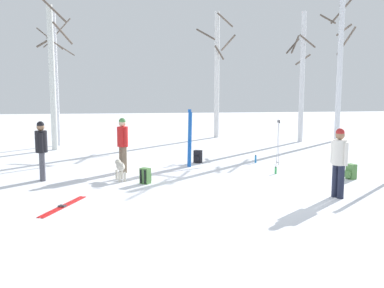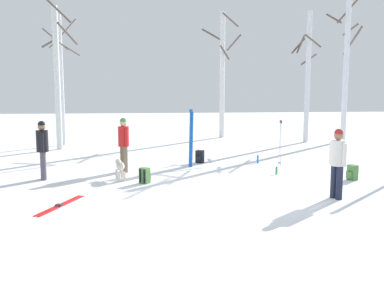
{
  "view_description": "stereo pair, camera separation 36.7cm",
  "coord_description": "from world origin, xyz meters",
  "views": [
    {
      "loc": [
        -2.12,
        -10.95,
        2.83
      ],
      "look_at": [
        -0.66,
        2.11,
        1.0
      ],
      "focal_mm": 42.0,
      "sensor_mm": 36.0,
      "label": 1
    },
    {
      "loc": [
        -1.76,
        -10.99,
        2.83
      ],
      "look_at": [
        -0.66,
        2.11,
        1.0
      ],
      "focal_mm": 42.0,
      "sensor_mm": 36.0,
      "label": 2
    }
  ],
  "objects": [
    {
      "name": "ground_plane",
      "position": [
        0.0,
        0.0,
        0.0
      ],
      "size": [
        60.0,
        60.0,
        0.0
      ],
      "primitive_type": "plane",
      "color": "white"
    },
    {
      "name": "person_0",
      "position": [
        -2.73,
        3.09,
        0.98
      ],
      "size": [
        0.34,
        0.47,
        1.72
      ],
      "color": "#72604C",
      "rests_on": "ground_plane"
    },
    {
      "name": "person_1",
      "position": [
        -5.0,
        2.16,
        0.98
      ],
      "size": [
        0.34,
        0.51,
        1.72
      ],
      "color": "#4C4C56",
      "rests_on": "ground_plane"
    },
    {
      "name": "person_2",
      "position": [
        2.63,
        -0.66,
        0.98
      ],
      "size": [
        0.34,
        0.49,
        1.72
      ],
      "color": "#1E2338",
      "rests_on": "ground_plane"
    },
    {
      "name": "dog",
      "position": [
        -2.77,
        1.95,
        0.39
      ],
      "size": [
        0.36,
        0.88,
        0.57
      ],
      "color": "beige",
      "rests_on": "ground_plane"
    },
    {
      "name": "ski_pair_planted_1",
      "position": [
        -0.56,
        3.74,
        0.96
      ],
      "size": [
        0.16,
        0.1,
        1.93
      ],
      "color": "blue",
      "rests_on": "ground_plane"
    },
    {
      "name": "ski_pair_lying_0",
      "position": [
        -3.94,
        -0.75,
        0.01
      ],
      "size": [
        0.83,
        1.76,
        0.05
      ],
      "color": "red",
      "rests_on": "ground_plane"
    },
    {
      "name": "ski_poles_0",
      "position": [
        2.51,
        3.85,
        0.82
      ],
      "size": [
        0.07,
        0.26,
        1.54
      ],
      "color": "#B2B2BC",
      "rests_on": "ground_plane"
    },
    {
      "name": "backpack_0",
      "position": [
        -0.19,
        4.49,
        0.21
      ],
      "size": [
        0.33,
        0.34,
        0.44
      ],
      "color": "black",
      "rests_on": "ground_plane"
    },
    {
      "name": "backpack_1",
      "position": [
        3.95,
        1.35,
        0.21
      ],
      "size": [
        0.34,
        0.32,
        0.44
      ],
      "color": "#4C7F3F",
      "rests_on": "ground_plane"
    },
    {
      "name": "backpack_2",
      "position": [
        -2.05,
        1.41,
        0.21
      ],
      "size": [
        0.34,
        0.34,
        0.44
      ],
      "color": "#4C7F3F",
      "rests_on": "ground_plane"
    },
    {
      "name": "water_bottle_0",
      "position": [
        1.83,
        4.23,
        0.13
      ],
      "size": [
        0.07,
        0.07,
        0.28
      ],
      "color": "#1E72BF",
      "rests_on": "ground_plane"
    },
    {
      "name": "water_bottle_1",
      "position": [
        1.97,
        2.3,
        0.11
      ],
      "size": [
        0.07,
        0.07,
        0.23
      ],
      "color": "green",
      "rests_on": "ground_plane"
    },
    {
      "name": "birch_tree_0",
      "position": [
        -5.83,
        9.46,
        3.05
      ],
      "size": [
        1.53,
        1.56,
        5.76
      ],
      "color": "silver",
      "rests_on": "ground_plane"
    },
    {
      "name": "birch_tree_1",
      "position": [
        -5.75,
        8.16,
        3.1
      ],
      "size": [
        1.44,
        1.43,
        6.09
      ],
      "color": "silver",
      "rests_on": "ground_plane"
    },
    {
      "name": "birch_tree_2",
      "position": [
        1.67,
        11.66,
        3.31
      ],
      "size": [
        1.9,
        1.88,
        6.29
      ],
      "color": "silver",
      "rests_on": "ground_plane"
    },
    {
      "name": "birch_tree_3",
      "position": [
        5.34,
        9.55,
        3.13
      ],
      "size": [
        1.29,
        1.3,
        6.04
      ],
      "color": "silver",
      "rests_on": "ground_plane"
    },
    {
      "name": "birch_tree_4",
      "position": [
        7.24,
        9.7,
        3.8
      ],
      "size": [
        1.51,
        1.49,
        7.65
      ],
      "color": "silver",
      "rests_on": "ground_plane"
    }
  ]
}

